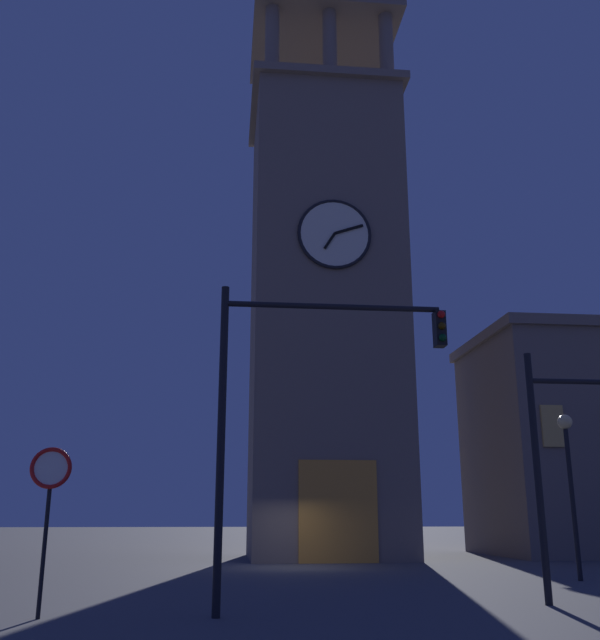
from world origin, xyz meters
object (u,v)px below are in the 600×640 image
Objects in this scene: traffic_signal_near at (296,386)px; traffic_signal_mid at (597,435)px; clocktower at (324,304)px; street_lamp at (569,462)px; no_horn_sign at (50,482)px.

traffic_signal_near is 7.03m from traffic_signal_mid.
clocktower reaches higher than street_lamp.
clocktower reaches higher than no_horn_sign.
street_lamp is at bearing -109.98° from traffic_signal_mid.
street_lamp is at bearing -154.51° from no_horn_sign.
street_lamp is (-8.85, -6.60, -0.96)m from traffic_signal_near.
traffic_signal_mid reaches higher than no_horn_sign.
traffic_signal_mid is at bearing -174.85° from no_horn_sign.
clocktower is 4.64× the size of traffic_signal_near.
traffic_signal_mid reaches higher than street_lamp.
traffic_signal_near is (3.17, 18.43, -7.34)m from clocktower.
clocktower is at bearing -64.36° from street_lamp.
clocktower is 21.91m from no_horn_sign.
no_horn_sign is at bearing -2.07° from traffic_signal_near.
street_lamp is 1.56× the size of no_horn_sign.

